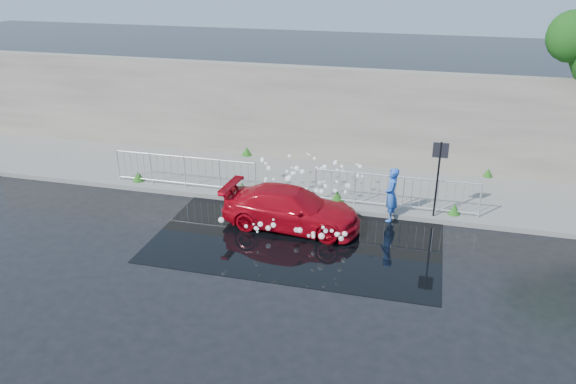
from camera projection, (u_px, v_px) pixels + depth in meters
name	position (u px, v px, depth m)	size (l,w,h in m)	color
ground	(272.00, 252.00, 15.24)	(90.00, 90.00, 0.00)	black
pavement	(311.00, 182.00, 19.65)	(30.00, 4.00, 0.15)	slate
curb	(298.00, 205.00, 17.87)	(30.00, 0.25, 0.16)	slate
retaining_wall	(325.00, 115.00, 20.88)	(30.00, 0.60, 3.50)	#635E54
puddle	(298.00, 237.00, 16.01)	(8.00, 5.00, 0.01)	black
sign_post	(439.00, 167.00, 16.34)	(0.45, 0.06, 2.50)	black
railing_left	(185.00, 170.00, 18.85)	(5.05, 0.05, 1.10)	silver
railing_right	(395.00, 191.00, 17.23)	(5.05, 0.05, 1.10)	silver
weeds	(302.00, 181.00, 19.09)	(12.17, 3.93, 0.37)	#165316
water_spray	(304.00, 192.00, 17.21)	(3.64, 5.78, 1.06)	white
red_car	(291.00, 208.00, 16.42)	(1.66, 4.08, 1.18)	#A30612
person	(391.00, 195.00, 16.73)	(0.61, 0.40, 1.67)	blue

